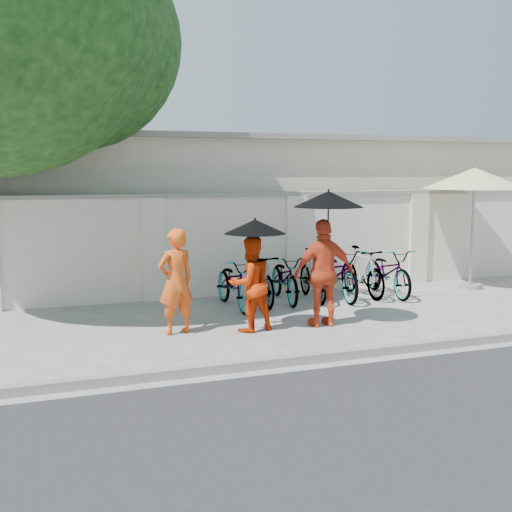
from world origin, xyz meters
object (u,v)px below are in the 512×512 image
object	(u,v)px
monk_left	(176,281)
monk_center	(250,284)
patio_umbrella	(475,180)
monk_right	(324,273)

from	to	relation	value
monk_left	monk_center	bearing A→B (deg)	152.12
monk_left	monk_center	world-z (taller)	monk_left
monk_left	patio_umbrella	world-z (taller)	patio_umbrella
monk_center	patio_umbrella	size ratio (longest dim) A/B	0.56
monk_center	monk_right	world-z (taller)	monk_right
patio_umbrella	monk_center	bearing A→B (deg)	-162.06
monk_right	monk_left	bearing A→B (deg)	-7.92
monk_left	patio_umbrella	distance (m)	7.16
monk_center	patio_umbrella	xyz separation A→B (m)	(5.67, 1.84, 1.57)
monk_right	monk_center	bearing A→B (deg)	-4.78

